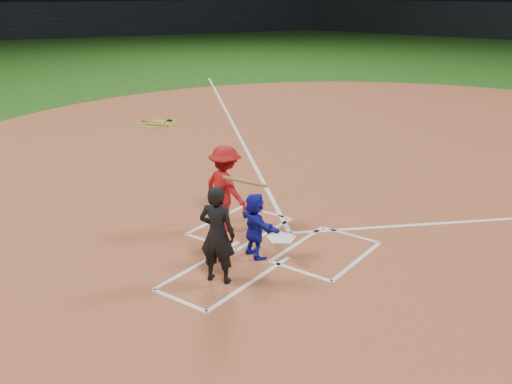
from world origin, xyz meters
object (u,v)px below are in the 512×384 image
Objects in this scene: home_plate at (281,238)px; on_deck_circle at (157,123)px; umpire at (217,235)px; catcher at (255,225)px; batter_at_plate at (225,188)px.

home_plate reaches higher than on_deck_circle.
on_deck_circle is at bearing -31.87° from home_plate.
umpire reaches higher than on_deck_circle.
batter_at_plate is (-1.18, 0.64, 0.25)m from catcher.
home_plate is 0.37× the size of umpire.
home_plate is 1.43m from batter_at_plate.
batter_at_plate is at bearing -36.71° from on_deck_circle.
catcher is at bearing -35.72° from on_deck_circle.
home_plate is at bearing -104.31° from umpire.
home_plate is 0.36× the size of batter_at_plate.
on_deck_circle is 11.71m from umpire.
catcher is at bearing -28.60° from batter_at_plate.
catcher is 0.70× the size of batter_at_plate.
umpire is (8.96, -7.48, 0.81)m from on_deck_circle.
home_plate is 10.46m from on_deck_circle.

